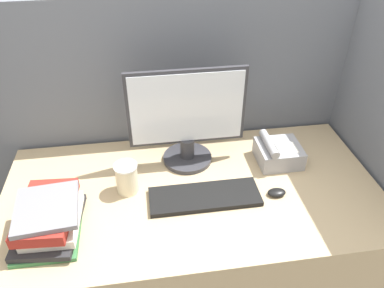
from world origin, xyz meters
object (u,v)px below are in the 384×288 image
at_px(keyboard, 205,197).
at_px(coffee_cup, 127,178).
at_px(mouse, 277,192).
at_px(desk_telephone, 278,153).
at_px(monitor, 187,121).
at_px(book_stack, 49,218).

relative_size(keyboard, coffee_cup, 3.39).
bearing_deg(mouse, desk_telephone, 70.74).
height_order(monitor, keyboard, monitor).
distance_m(mouse, coffee_cup, 0.61).
distance_m(mouse, book_stack, 0.87).
bearing_deg(coffee_cup, monitor, 31.99).
height_order(mouse, coffee_cup, coffee_cup).
distance_m(keyboard, mouse, 0.29).
bearing_deg(monitor, desk_telephone, -10.12).
relative_size(book_stack, desk_telephone, 1.70).
relative_size(monitor, mouse, 6.64).
bearing_deg(book_stack, desk_telephone, 16.24).
distance_m(coffee_cup, book_stack, 0.33).
xyz_separation_m(keyboard, coffee_cup, (-0.30, 0.09, 0.06)).
bearing_deg(keyboard, desk_telephone, 27.63).
bearing_deg(coffee_cup, keyboard, -17.46).
distance_m(monitor, book_stack, 0.66).
height_order(keyboard, coffee_cup, coffee_cup).
height_order(coffee_cup, desk_telephone, coffee_cup).
bearing_deg(book_stack, mouse, 4.06).
relative_size(coffee_cup, book_stack, 0.41).
xyz_separation_m(keyboard, book_stack, (-0.58, -0.08, 0.05)).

